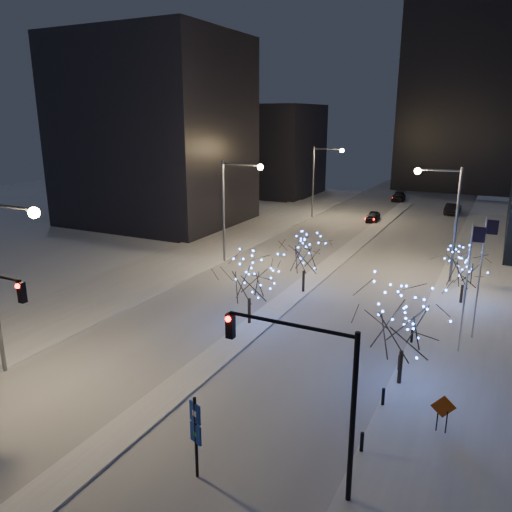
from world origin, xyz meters
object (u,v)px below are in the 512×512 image
Objects in this scene: street_lamp_w_far at (321,172)px; car_mid at (453,209)px; street_lamp_w_near at (2,265)px; wayfinding_sign at (196,429)px; car_near at (373,216)px; holiday_tree_plaza_far at (465,268)px; street_lamp_w_mid at (233,198)px; traffic_signal_east at (313,381)px; construction_sign at (443,410)px; holiday_tree_plaza_near at (404,319)px; holiday_tree_median_far at (304,252)px; car_far at (399,197)px; holiday_tree_median_near at (249,277)px; street_lamp_east at (446,209)px.

street_lamp_w_far is 2.02× the size of car_mid.
street_lamp_w_near is 2.76× the size of wayfinding_sign.
car_near is (7.44, 51.22, -5.81)m from street_lamp_w_near.
car_mid is at bearing 96.75° from holiday_tree_plaza_far.
street_lamp_w_mid reaches higher than traffic_signal_east.
construction_sign is (22.03, -45.04, -5.22)m from street_lamp_w_far.
street_lamp_w_near is at bearing 78.96° from car_mid.
traffic_signal_east reaches higher than car_near.
holiday_tree_plaza_far is at bearing 94.42° from wayfinding_sign.
holiday_tree_plaza_near is at bearing 110.26° from construction_sign.
traffic_signal_east is 1.73× the size of car_near.
holiday_tree_median_far is (9.44, -30.16, -2.98)m from street_lamp_w_far.
construction_sign is at bearing -49.76° from holiday_tree_median_far.
holiday_tree_plaza_far reaches higher than car_far.
car_mid is at bearing 92.96° from holiday_tree_plaza_near.
holiday_tree_plaza_near is (19.44, -41.46, -2.61)m from street_lamp_w_far.
holiday_tree_plaza_near reaches higher than wayfinding_sign.
holiday_tree_median_near is (-8.24, -49.70, 2.70)m from car_mid.
holiday_tree_median_near is 11.57m from holiday_tree_plaza_near.
holiday_tree_median_far is (-9.58, -8.16, -2.93)m from street_lamp_east.
holiday_tree_plaza_far is at bearing 76.72° from construction_sign.
traffic_signal_east is (17.88, -1.00, -1.74)m from street_lamp_w_near.
holiday_tree_median_far is at bearing 121.90° from wayfinding_sign.
wayfinding_sign is (-3.10, -64.19, 1.41)m from car_mid.
car_mid is at bearing 79.72° from construction_sign.
car_far is (-9.58, 8.49, -0.08)m from car_mid.
street_lamp_w_near is 1.89× the size of holiday_tree_median_far.
street_lamp_east is 29.08m from traffic_signal_east.
street_lamp_w_mid and street_lamp_w_far have the same top height.
traffic_signal_east reaches higher than car_far.
street_lamp_east is 5.34× the size of construction_sign.
street_lamp_east is at bearing 81.78° from construction_sign.
holiday_tree_median_near is (-10.58, -15.89, -2.94)m from street_lamp_east.
holiday_tree_median_far is 12.26m from holiday_tree_plaza_far.
street_lamp_east reaches higher than car_near.
holiday_tree_plaza_far is at bearing 81.91° from traffic_signal_east.
car_far is at bearing 92.66° from holiday_tree_median_far.
car_near is at bearing 81.74° from street_lamp_w_near.
street_lamp_east is 1.67× the size of holiday_tree_plaza_near.
holiday_tree_median_far reaches higher than wayfinding_sign.
holiday_tree_plaza_near reaches higher than holiday_tree_median_near.
car_mid is at bearing 74.90° from street_lamp_w_near.
holiday_tree_plaza_far is (21.28, -27.06, -3.57)m from street_lamp_w_far.
car_far is 50.60m from holiday_tree_median_far.
wayfinding_sign is (-5.86, -10.91, -1.67)m from holiday_tree_plaza_near.
car_near is 0.77× the size of holiday_tree_median_far.
street_lamp_w_mid is 1.97× the size of car_far.
car_mid is 39.20m from holiday_tree_plaza_far.
street_lamp_w_near is 70.90m from car_far.
street_lamp_east reaches higher than holiday_tree_median_far.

